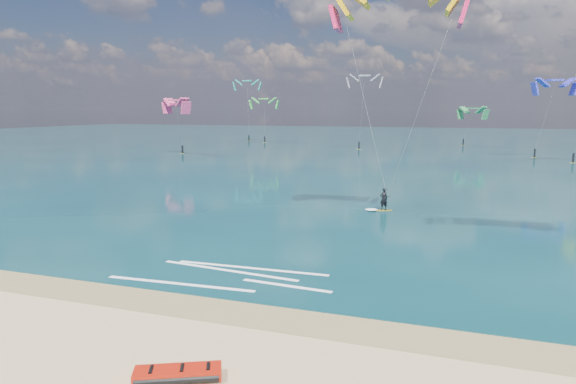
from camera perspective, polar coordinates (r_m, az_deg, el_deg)
The scene contains 7 objects.
ground at distance 55.30m, azimuth 8.41°, elevation 1.20°, with size 320.00×320.00×0.00m, color tan.
wet_sand_strip at distance 21.04m, azimuth -11.20°, elevation -12.23°, with size 320.00×2.40×0.01m, color olive.
sea at distance 118.51m, azimuth 14.21°, elevation 5.27°, with size 320.00×200.00×0.04m, color #092C33.
packed_kite_left at distance 15.92m, azimuth -12.13°, elevation -19.66°, with size 2.67×1.05×0.38m, color #B81A09, non-canonical shape.
kitesurfer_main at distance 34.93m, azimuth 11.34°, elevation 10.08°, with size 8.30×8.66×16.07m.
shoreline_foam at distance 24.10m, azimuth -6.28°, elevation -9.20°, with size 10.14×3.67×0.01m.
distant_kites at distance 94.49m, azimuth 8.53°, elevation 8.00°, with size 69.40×40.88×13.85m.
Camera 1 is at (10.04, -13.84, 7.64)m, focal length 32.00 mm.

